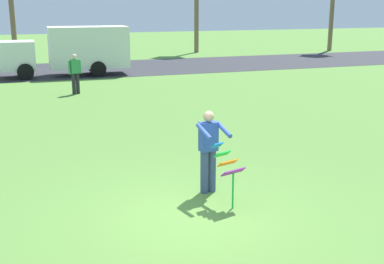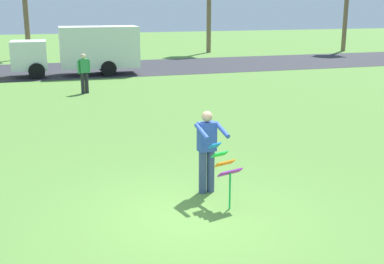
{
  "view_description": "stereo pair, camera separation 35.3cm",
  "coord_description": "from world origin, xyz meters",
  "px_view_note": "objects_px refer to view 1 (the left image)",
  "views": [
    {
      "loc": [
        -2.89,
        -8.03,
        3.82
      ],
      "look_at": [
        0.68,
        2.04,
        1.05
      ],
      "focal_mm": 46.49,
      "sensor_mm": 36.0,
      "label": 1
    },
    {
      "loc": [
        -2.56,
        -8.14,
        3.82
      ],
      "look_at": [
        0.68,
        2.04,
        1.05
      ],
      "focal_mm": 46.49,
      "sensor_mm": 36.0,
      "label": 2
    }
  ],
  "objects_px": {
    "person_kite_flyer": "(209,149)",
    "person_walker_near": "(75,73)",
    "parked_truck_white_box": "(73,50)",
    "kite_held": "(228,165)"
  },
  "relations": [
    {
      "from": "kite_held",
      "to": "person_walker_near",
      "type": "height_order",
      "value": "person_walker_near"
    },
    {
      "from": "person_kite_flyer",
      "to": "parked_truck_white_box",
      "type": "bearing_deg",
      "value": 91.79
    },
    {
      "from": "parked_truck_white_box",
      "to": "person_walker_near",
      "type": "height_order",
      "value": "parked_truck_white_box"
    },
    {
      "from": "parked_truck_white_box",
      "to": "person_kite_flyer",
      "type": "bearing_deg",
      "value": -88.21
    },
    {
      "from": "parked_truck_white_box",
      "to": "person_walker_near",
      "type": "xyz_separation_m",
      "value": [
        -0.61,
        -5.85,
        -0.48
      ]
    },
    {
      "from": "person_walker_near",
      "to": "kite_held",
      "type": "bearing_deg",
      "value": -84.66
    },
    {
      "from": "parked_truck_white_box",
      "to": "person_walker_near",
      "type": "relative_size",
      "value": 3.91
    },
    {
      "from": "kite_held",
      "to": "person_walker_near",
      "type": "bearing_deg",
      "value": 95.34
    },
    {
      "from": "person_kite_flyer",
      "to": "person_walker_near",
      "type": "distance_m",
      "value": 12.86
    },
    {
      "from": "parked_truck_white_box",
      "to": "person_walker_near",
      "type": "distance_m",
      "value": 5.9
    }
  ]
}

